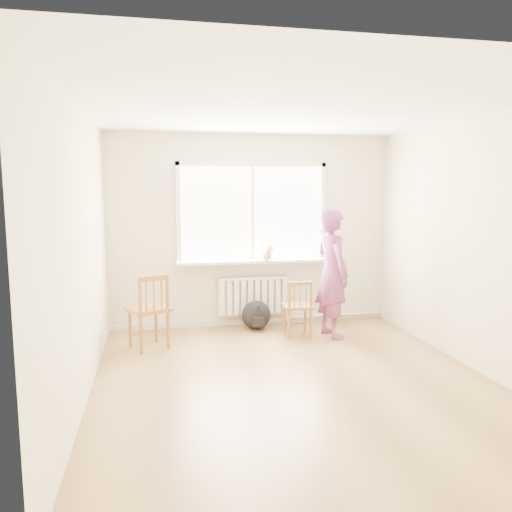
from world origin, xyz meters
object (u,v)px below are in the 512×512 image
backpack (256,315)px  cat (267,253)px  person (332,273)px  chair_left (150,312)px  chair_right (298,308)px

backpack → cat: bearing=34.4°
backpack → person: bearing=-28.5°
person → backpack: person is taller
chair_left → person: person is taller
person → backpack: (-0.91, 0.50, -0.64)m
person → chair_right: bearing=71.8°
cat → backpack: size_ratio=0.92×
chair_left → cat: size_ratio=2.48×
chair_right → cat: cat is taller
cat → backpack: 0.87m
cat → chair_left: bearing=-167.4°
chair_right → backpack: bearing=-39.8°
chair_right → backpack: 0.67m
chair_left → person: 2.37m
chair_left → cat: bearing=179.5°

